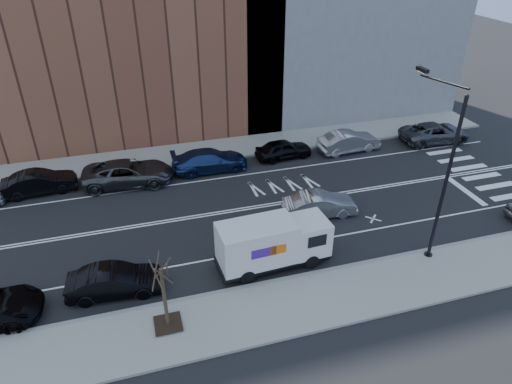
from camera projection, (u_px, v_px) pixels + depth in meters
ground at (263, 206)px, 28.91m from camera, size 120.00×120.00×0.00m
sidewalk_near at (318, 300)px, 21.62m from camera, size 44.00×3.60×0.15m
sidewalk_far at (230, 148)px, 36.12m from camera, size 44.00×3.60×0.15m
curb_near at (304, 276)px, 23.10m from camera, size 44.00×0.25×0.17m
curb_far at (235, 158)px, 34.63m from camera, size 44.00×0.25×0.17m
crosswalk at (475, 172)px, 32.81m from camera, size 3.00×14.00×0.01m
road_markings at (263, 206)px, 28.91m from camera, size 40.00×8.60×0.01m
streetlight at (442, 169)px, 22.32m from camera, size 0.44×4.02×9.34m
street_tree at (165, 303)px, 19.54m from camera, size 1.20×1.20×3.75m
fedex_van at (272, 243)px, 23.28m from camera, size 5.98×2.35×2.69m
far_parked_b at (39, 182)px, 29.96m from camera, size 4.74×1.99×1.52m
far_parked_c at (128, 173)px, 30.94m from camera, size 6.21×3.30×1.66m
far_parked_d at (210, 160)px, 32.69m from camera, size 5.42×2.20×1.57m
far_parked_e at (284, 149)px, 34.42m from camera, size 4.38×2.03×1.45m
far_parked_f at (349, 141)px, 35.42m from camera, size 4.99×2.04×1.61m
far_parked_g at (435, 133)px, 36.95m from camera, size 5.75×2.91×1.56m
driving_sedan at (320, 204)px, 27.69m from camera, size 4.58×1.98×1.47m
near_parked_rear_a at (115, 281)px, 21.77m from camera, size 4.59×1.94×1.48m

